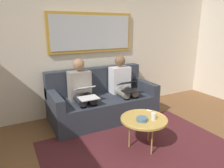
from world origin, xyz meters
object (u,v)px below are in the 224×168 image
at_px(bowl, 142,119).
at_px(person_left, 122,84).
at_px(cup, 153,116).
at_px(laptop_white, 86,92).
at_px(person_right, 82,90).
at_px(laptop_black, 129,86).
at_px(couch, 102,101).
at_px(framed_mirror, 92,33).
at_px(coffee_table, 144,119).

distance_m(bowl, person_left, 1.27).
distance_m(cup, person_left, 1.25).
bearing_deg(laptop_white, bowl, 113.03).
distance_m(bowl, person_right, 1.27).
bearing_deg(person_left, person_right, 0.00).
relative_size(bowl, laptop_black, 0.40).
bearing_deg(person_left, cup, 79.12).
relative_size(couch, framed_mirror, 1.14).
xyz_separation_m(framed_mirror, laptop_black, (-0.41, 0.69, -0.92)).
height_order(person_left, person_right, same).
height_order(framed_mirror, laptop_white, framed_mirror).
distance_m(coffee_table, laptop_white, 1.06).
xyz_separation_m(coffee_table, bowl, (0.07, 0.05, 0.04)).
xyz_separation_m(framed_mirror, person_left, (-0.41, 0.46, -0.94)).
height_order(bowl, laptop_black, laptop_black).
bearing_deg(bowl, couch, -89.77).
height_order(framed_mirror, person_right, framed_mirror).
relative_size(framed_mirror, bowl, 11.37).
height_order(person_left, laptop_black, person_left).
relative_size(framed_mirror, person_left, 1.47).
bearing_deg(couch, person_left, 170.49).
relative_size(laptop_black, laptop_white, 0.91).
relative_size(coffee_table, person_right, 0.57).
bearing_deg(person_left, laptop_white, 15.47).
height_order(person_left, laptop_white, person_left).
relative_size(coffee_table, laptop_white, 1.62).
bearing_deg(couch, framed_mirror, -90.00).
bearing_deg(framed_mirror, coffee_table, 92.60).
height_order(coffee_table, person_left, person_left).
bearing_deg(couch, cup, 97.55).
bearing_deg(coffee_table, laptop_black, -110.06).
distance_m(framed_mirror, coffee_table, 1.96).
bearing_deg(person_right, laptop_black, 164.02).
xyz_separation_m(cup, laptop_white, (0.58, -1.00, 0.14)).
distance_m(coffee_table, laptop_black, 0.99).
bearing_deg(framed_mirror, person_right, 48.28).
relative_size(couch, laptop_black, 5.24).
bearing_deg(cup, person_right, -64.73).
bearing_deg(person_right, coffee_table, 112.69).
relative_size(cup, laptop_black, 0.25).
bearing_deg(coffee_table, couch, -86.57).
bearing_deg(person_right, cup, 115.27).
distance_m(person_left, laptop_black, 0.23).
bearing_deg(person_left, bowl, 71.41).
height_order(cup, person_left, person_left).
xyz_separation_m(couch, person_right, (0.41, 0.07, 0.30)).
distance_m(laptop_black, laptop_white, 0.81).
bearing_deg(laptop_black, coffee_table, 69.94).
distance_m(person_right, laptop_white, 0.23).
relative_size(cup, laptop_white, 0.23).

